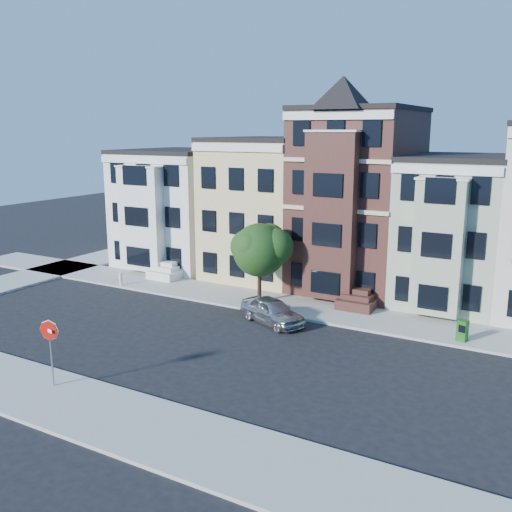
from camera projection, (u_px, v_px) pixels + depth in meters
The scene contains 12 objects.
ground at pixel (253, 356), 27.85m from camera, with size 120.00×120.00×0.00m, color black.
far_sidewalk at pixel (318, 310), 34.62m from camera, with size 60.00×4.00×0.15m, color #9E9B93.
near_sidewalk at pixel (145, 427), 21.04m from camera, with size 60.00×4.00×0.15m, color #9E9B93.
house_white at pixel (182, 209), 46.41m from camera, with size 8.00×9.00×9.00m, color white.
house_yellow at pixel (268, 210), 42.45m from camera, with size 7.00×9.00×10.00m, color #D6C185.
house_brown at pixel (358, 202), 38.86m from camera, with size 7.00×9.00×12.00m, color #42211C.
house_green at pixel (456, 232), 36.05m from camera, with size 6.00×9.00×9.00m, color #9AA88D.
street_tree at pixel (259, 254), 35.63m from camera, with size 5.31×5.31×6.18m, color #27521B, non-canonical shape.
parked_car at pixel (272, 311), 32.41m from camera, with size 1.75×4.34×1.48m, color #A4A5AB.
newspaper_box at pixel (462, 331), 29.34m from camera, with size 0.50×0.44×1.10m, color #1C5A1A.
fire_hydrant at pixel (121, 280), 39.99m from camera, with size 0.25×0.25×0.71m, color silver.
stop_sign at pixel (51, 349), 23.95m from camera, with size 0.91×0.13×3.31m, color #AE1009, non-canonical shape.
Camera 1 is at (13.03, -22.64, 10.81)m, focal length 40.00 mm.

